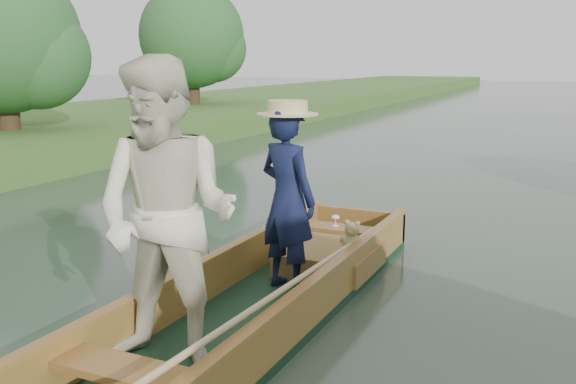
% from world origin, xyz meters
% --- Properties ---
extents(ground, '(120.00, 120.00, 0.00)m').
position_xyz_m(ground, '(0.00, 0.00, 0.00)').
color(ground, '#283D30').
rests_on(ground, ground).
extents(trees_far, '(22.93, 13.75, 4.49)m').
position_xyz_m(trees_far, '(0.80, 9.57, 2.51)').
color(trees_far, '#47331E').
rests_on(trees_far, ground).
extents(punt, '(1.19, 5.00, 2.11)m').
position_xyz_m(punt, '(-0.02, -0.40, 0.76)').
color(punt, '#13311D').
rests_on(punt, ground).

